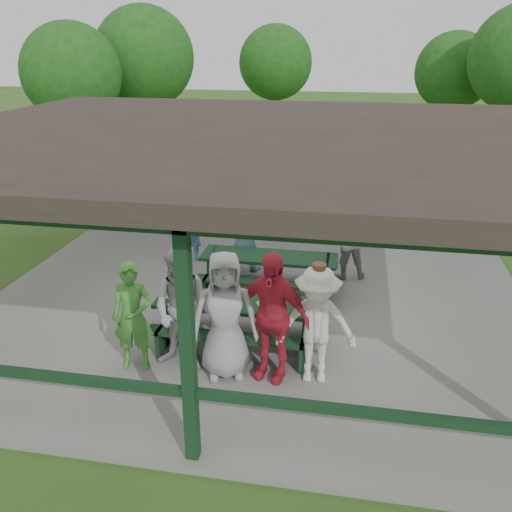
% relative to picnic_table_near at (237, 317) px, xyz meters
% --- Properties ---
extents(ground, '(90.00, 90.00, 0.00)m').
position_rel_picnic_table_near_xyz_m(ground, '(0.04, 1.20, -0.57)').
color(ground, '#2F4C17').
rests_on(ground, ground).
extents(concrete_slab, '(10.00, 8.00, 0.10)m').
position_rel_picnic_table_near_xyz_m(concrete_slab, '(0.04, 1.20, -0.52)').
color(concrete_slab, slate).
rests_on(concrete_slab, ground).
extents(pavilion_structure, '(10.60, 8.60, 3.24)m').
position_rel_picnic_table_near_xyz_m(pavilion_structure, '(0.04, 1.20, 2.59)').
color(pavilion_structure, black).
rests_on(pavilion_structure, concrete_slab).
extents(picnic_table_near, '(2.57, 1.39, 0.75)m').
position_rel_picnic_table_near_xyz_m(picnic_table_near, '(0.00, 0.00, 0.00)').
color(picnic_table_near, black).
rests_on(picnic_table_near, concrete_slab).
extents(picnic_table_far, '(2.58, 1.39, 0.75)m').
position_rel_picnic_table_near_xyz_m(picnic_table_far, '(0.19, 2.00, 0.00)').
color(picnic_table_far, black).
rests_on(picnic_table_far, concrete_slab).
extents(table_setting, '(2.39, 0.45, 0.10)m').
position_rel_picnic_table_near_xyz_m(table_setting, '(0.09, 0.04, 0.31)').
color(table_setting, white).
rests_on(table_setting, picnic_table_near).
extents(contestant_green, '(0.66, 0.49, 1.66)m').
position_rel_picnic_table_near_xyz_m(contestant_green, '(-1.34, -0.92, 0.36)').
color(contestant_green, '#448E36').
rests_on(contestant_green, concrete_slab).
extents(contestant_grey_left, '(0.99, 0.81, 1.88)m').
position_rel_picnic_table_near_xyz_m(contestant_grey_left, '(-0.62, -0.79, 0.46)').
color(contestant_grey_left, '#9B9B9E').
rests_on(contestant_grey_left, concrete_slab).
extents(contestant_grey_mid, '(1.06, 0.83, 1.91)m').
position_rel_picnic_table_near_xyz_m(contestant_grey_mid, '(0.02, -0.86, 0.48)').
color(contestant_grey_mid, '#99999B').
rests_on(contestant_grey_mid, concrete_slab).
extents(contestant_red, '(1.22, 0.74, 1.94)m').
position_rel_picnic_table_near_xyz_m(contestant_red, '(0.67, -0.79, 0.49)').
color(contestant_red, red).
rests_on(contestant_red, concrete_slab).
extents(contestant_white_fedora, '(1.17, 0.72, 1.80)m').
position_rel_picnic_table_near_xyz_m(contestant_white_fedora, '(1.31, -0.77, 0.40)').
color(contestant_white_fedora, silver).
rests_on(contestant_white_fedora, concrete_slab).
extents(spectator_lblue, '(1.58, 0.65, 1.66)m').
position_rel_picnic_table_near_xyz_m(spectator_lblue, '(-0.47, 2.99, 0.35)').
color(spectator_lblue, '#87B6D2').
rests_on(spectator_lblue, concrete_slab).
extents(spectator_blue, '(0.78, 0.64, 1.85)m').
position_rel_picnic_table_near_xyz_m(spectator_blue, '(-1.81, 3.26, 0.45)').
color(spectator_blue, '#4579B4').
rests_on(spectator_blue, concrete_slab).
extents(spectator_grey, '(0.97, 0.84, 1.71)m').
position_rel_picnic_table_near_xyz_m(spectator_grey, '(1.63, 2.98, 0.38)').
color(spectator_grey, gray).
rests_on(spectator_grey, concrete_slab).
extents(pickup_truck, '(6.29, 3.96, 1.62)m').
position_rel_picnic_table_near_xyz_m(pickup_truck, '(3.41, 9.88, 0.24)').
color(pickup_truck, silver).
rests_on(pickup_truck, ground).
extents(farm_trailer, '(3.42, 2.32, 1.22)m').
position_rel_picnic_table_near_xyz_m(farm_trailer, '(-1.59, 8.24, 0.03)').
color(farm_trailer, navy).
rests_on(farm_trailer, ground).
extents(tree_far_left, '(3.79, 3.79, 5.92)m').
position_rel_picnic_table_near_xyz_m(tree_far_left, '(-6.51, 13.40, 3.43)').
color(tree_far_left, black).
rests_on(tree_far_left, ground).
extents(tree_left, '(3.42, 3.42, 5.34)m').
position_rel_picnic_table_near_xyz_m(tree_left, '(-2.30, 19.15, 3.04)').
color(tree_left, black).
rests_on(tree_left, ground).
extents(tree_mid, '(3.21, 3.21, 5.02)m').
position_rel_picnic_table_near_xyz_m(tree_mid, '(5.49, 17.50, 2.82)').
color(tree_mid, black).
rests_on(tree_mid, ground).
extents(tree_edge_left, '(3.38, 3.38, 5.27)m').
position_rel_picnic_table_near_xyz_m(tree_edge_left, '(-8.02, 10.52, 2.99)').
color(tree_edge_left, black).
rests_on(tree_edge_left, ground).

